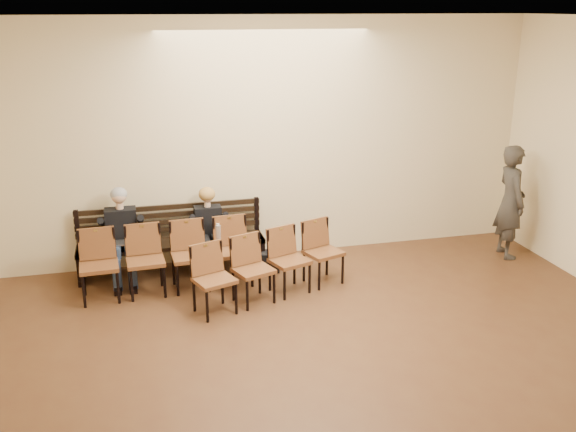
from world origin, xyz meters
name	(u,v)px	position (x,y,z in m)	size (l,w,h in m)	color
room_walls	(376,146)	(0.00, 0.79, 2.54)	(8.02, 10.01, 3.51)	beige
bench	(173,257)	(-1.44, 4.65, 0.23)	(2.60, 0.90, 0.45)	black
seated_man	(122,237)	(-2.10, 4.53, 0.62)	(0.52, 0.72, 1.25)	black
seated_woman	(210,236)	(-0.92, 4.53, 0.54)	(0.46, 0.64, 1.07)	black
laptop	(123,244)	(-2.10, 4.41, 0.57)	(0.33, 0.26, 0.24)	#BABABF
water_bottle	(218,240)	(-0.84, 4.23, 0.58)	(0.08, 0.08, 0.25)	silver
bag	(267,261)	(-0.13, 4.38, 0.14)	(0.37, 0.25, 0.27)	black
passerby	(512,193)	(3.50, 4.05, 0.98)	(0.71, 0.47, 1.96)	#34302A
chair_row_front	(168,259)	(-1.54, 4.00, 0.46)	(2.23, 0.50, 0.91)	brown
chair_row_back	(272,266)	(-0.26, 3.49, 0.43)	(2.11, 0.47, 0.87)	brown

